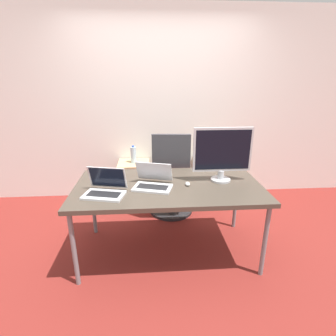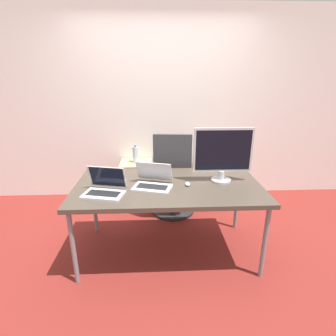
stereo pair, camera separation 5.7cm
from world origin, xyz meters
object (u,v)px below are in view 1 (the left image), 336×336
office_chair (171,184)px  laptop_right (105,189)px  mouse (188,184)px  coffee_cup_brown (155,172)px  water_bottle (133,155)px  monitor (222,153)px  coffee_cup_white (165,172)px  laptop_left (153,182)px  cabinet_right (209,180)px  cabinet_left (135,182)px

office_chair → laptop_right: size_ratio=2.87×
mouse → coffee_cup_brown: (-0.30, 0.22, 0.05)m
office_chair → water_bottle: 0.71m
monitor → coffee_cup_white: 0.60m
laptop_left → mouse: size_ratio=5.93×
laptop_right → monitor: monitor is taller
office_chair → mouse: size_ratio=16.74×
coffee_cup_brown → laptop_left: bearing=-95.9°
office_chair → cabinet_right: 0.74m
water_bottle → coffee_cup_brown: coffee_cup_brown is taller
cabinet_left → coffee_cup_brown: 1.18m
monitor → coffee_cup_brown: 0.69m
water_bottle → mouse: water_bottle is taller
laptop_right → monitor: bearing=12.2°
monitor → coffee_cup_brown: monitor is taller
laptop_left → laptop_right: laptop_right is taller
cabinet_right → coffee_cup_brown: (-0.80, -1.03, 0.52)m
water_bottle → coffee_cup_brown: (0.27, -1.03, 0.12)m
cabinet_left → coffee_cup_brown: coffee_cup_brown is taller
office_chair → laptop_left: bearing=-106.3°
laptop_right → coffee_cup_brown: bearing=38.7°
monitor → cabinet_right: bearing=81.9°
office_chair → cabinet_right: bearing=36.8°
cabinet_right → monitor: size_ratio=1.03×
cabinet_right → water_bottle: water_bottle is taller
mouse → laptop_right: bearing=-169.7°
cabinet_right → monitor: monitor is taller
laptop_left → cabinet_right: bearing=56.6°
water_bottle → monitor: 1.50m
laptop_left → coffee_cup_brown: (0.02, 0.22, 0.02)m
cabinet_left → coffee_cup_brown: bearing=-75.0°
laptop_right → coffee_cup_brown: size_ratio=3.07×
office_chair → coffee_cup_white: (-0.11, -0.56, 0.37)m
cabinet_right → coffee_cup_white: size_ratio=5.74×
office_chair → coffee_cup_brown: bearing=-110.0°
coffee_cup_brown → coffee_cup_white: bearing=15.5°
mouse → water_bottle: bearing=114.7°
laptop_left → coffee_cup_white: size_ratio=3.89×
cabinet_right → laptop_left: 1.58m
laptop_right → cabinet_right: bearing=48.0°
mouse → monitor: bearing=16.3°
cabinet_right → laptop_right: 1.92m
cabinet_right → laptop_right: (-1.24, -1.38, 0.50)m
office_chair → water_bottle: office_chair is taller
laptop_left → monitor: 0.71m
laptop_left → coffee_cup_white: laptop_left is taller
office_chair → mouse: (0.09, -0.81, 0.34)m
laptop_right → water_bottle: bearing=83.1°
monitor → coffee_cup_white: monitor is taller
cabinet_right → coffee_cup_brown: 1.40m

